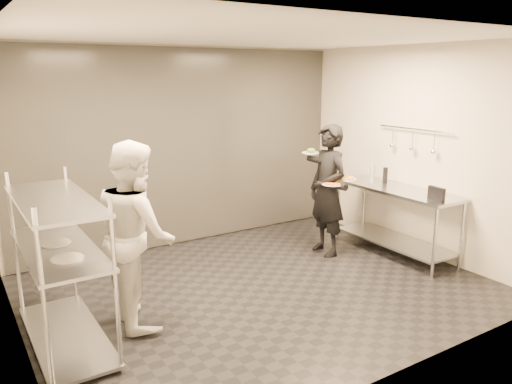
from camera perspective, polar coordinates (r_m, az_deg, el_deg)
room_shell at (r=6.45m, az=-5.14°, el=4.24°), size 5.00×4.00×2.80m
pass_rack at (r=4.84m, az=-21.49°, el=-7.54°), size 0.60×1.60×1.50m
prep_counter at (r=7.02m, az=15.66°, el=-1.92°), size 0.60×1.80×0.92m
utensil_rail at (r=7.03m, az=17.50°, el=5.64°), size 0.07×1.20×0.31m
waiter at (r=6.77m, az=8.20°, el=0.18°), size 0.47×0.68×1.78m
chef at (r=4.99m, az=-13.54°, el=-4.62°), size 0.74×0.93×1.82m
pizza_plate_near at (r=6.56m, az=8.76°, el=0.99°), size 0.28×0.28×0.05m
pizza_plate_far at (r=6.70m, az=10.19°, el=1.55°), size 0.28×0.28×0.05m
salad_plate at (r=6.89m, az=6.32°, el=4.65°), size 0.25×0.25×0.07m
pos_monitor at (r=6.40m, az=19.92°, el=-0.20°), size 0.07×0.24×0.17m
bottle_green at (r=7.19m, az=13.15°, el=2.08°), size 0.08×0.08×0.27m
bottle_clear at (r=7.44m, az=13.24°, el=2.11°), size 0.05×0.05×0.18m
bottle_dark at (r=7.19m, az=14.55°, el=1.85°), size 0.07×0.07×0.23m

